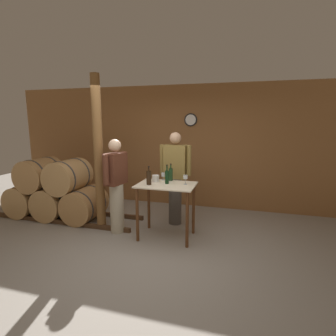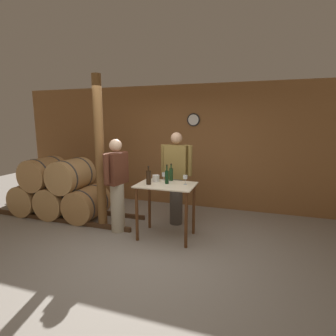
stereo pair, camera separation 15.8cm
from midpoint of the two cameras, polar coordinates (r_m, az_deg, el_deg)
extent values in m
plane|color=gray|center=(3.96, -6.39, -18.86)|extent=(14.00, 14.00, 0.00)
cube|color=brown|center=(5.91, 2.68, 4.67)|extent=(8.40, 0.05, 2.70)
cylinder|color=black|center=(5.81, 4.18, 10.42)|extent=(0.28, 0.03, 0.28)
cylinder|color=white|center=(5.80, 4.15, 10.42)|extent=(0.23, 0.01, 0.23)
cube|color=#4C331E|center=(5.67, -25.74, -10.22)|extent=(3.51, 0.06, 0.08)
cube|color=#4C331E|center=(6.11, -21.92, -8.48)|extent=(3.51, 0.06, 0.08)
cylinder|color=tan|center=(6.24, -28.70, -5.94)|extent=(0.64, 0.77, 0.64)
cylinder|color=#38383D|center=(6.09, -30.21, -6.47)|extent=(0.65, 0.03, 0.65)
cylinder|color=#38383D|center=(6.40, -27.26, -5.44)|extent=(0.65, 0.03, 0.65)
cylinder|color=tan|center=(5.80, -23.95, -6.72)|extent=(0.64, 0.77, 0.64)
cylinder|color=#38383D|center=(5.64, -25.44, -7.32)|extent=(0.65, 0.03, 0.65)
cylinder|color=#38383D|center=(5.97, -22.55, -6.15)|extent=(0.65, 0.03, 0.65)
cylinder|color=#AD7F4C|center=(5.41, -18.45, -7.56)|extent=(0.64, 0.77, 0.64)
cylinder|color=#38383D|center=(5.23, -19.87, -8.25)|extent=(0.65, 0.03, 0.65)
cylinder|color=#38383D|center=(5.59, -17.13, -6.90)|extent=(0.65, 0.03, 0.65)
cylinder|color=#AD7F4C|center=(5.90, -26.83, -1.25)|extent=(0.64, 0.77, 0.64)
cylinder|color=#38383D|center=(5.73, -28.37, -1.68)|extent=(0.65, 0.03, 0.65)
cylinder|color=#38383D|center=(6.06, -25.37, -0.84)|extent=(0.65, 0.03, 0.65)
cylinder|color=tan|center=(5.47, -21.67, -1.68)|extent=(0.64, 0.77, 0.64)
cylinder|color=#38383D|center=(5.29, -23.17, -2.17)|extent=(0.65, 0.03, 0.65)
cylinder|color=#38383D|center=(5.65, -20.26, -1.23)|extent=(0.65, 0.03, 0.65)
cube|color=beige|center=(4.26, -1.44, -3.68)|extent=(0.93, 0.66, 0.02)
cylinder|color=#593319|center=(4.29, -7.78, -10.04)|extent=(0.05, 0.05, 0.89)
cylinder|color=#593319|center=(4.05, 3.05, -11.21)|extent=(0.05, 0.05, 0.89)
cylinder|color=#593319|center=(4.76, -5.17, -7.91)|extent=(0.05, 0.05, 0.89)
cylinder|color=#593319|center=(4.54, 4.58, -8.80)|extent=(0.05, 0.05, 0.89)
cylinder|color=brown|center=(4.73, -15.84, 2.89)|extent=(0.16, 0.16, 2.70)
cylinder|color=black|center=(4.22, -5.27, -2.15)|extent=(0.08, 0.08, 0.22)
cylinder|color=black|center=(4.19, -5.30, -0.12)|extent=(0.02, 0.02, 0.08)
cylinder|color=black|center=(4.18, -5.31, 0.27)|extent=(0.03, 0.03, 0.02)
cylinder|color=black|center=(4.27, -1.29, -2.01)|extent=(0.07, 0.07, 0.21)
cylinder|color=black|center=(4.24, -1.30, 0.05)|extent=(0.02, 0.02, 0.10)
cylinder|color=black|center=(4.24, -1.30, 0.58)|extent=(0.03, 0.03, 0.02)
cylinder|color=#193819|center=(4.48, -0.41, -1.41)|extent=(0.07, 0.07, 0.22)
cylinder|color=#193819|center=(4.46, -0.41, 0.45)|extent=(0.02, 0.02, 0.08)
cylinder|color=black|center=(4.45, -0.41, 0.84)|extent=(0.03, 0.03, 0.02)
cylinder|color=silver|center=(4.54, -2.07, -2.63)|extent=(0.06, 0.06, 0.00)
cylinder|color=silver|center=(4.54, -2.07, -2.22)|extent=(0.01, 0.01, 0.06)
cylinder|color=silver|center=(4.52, -2.07, -1.42)|extent=(0.06, 0.06, 0.07)
cylinder|color=silver|center=(4.25, 2.75, -3.56)|extent=(0.06, 0.06, 0.00)
cylinder|color=silver|center=(4.24, 2.75, -2.94)|extent=(0.01, 0.01, 0.09)
cylinder|color=silver|center=(4.22, 2.76, -1.96)|extent=(0.07, 0.07, 0.06)
cylinder|color=white|center=(4.44, -3.73, -2.26)|extent=(0.12, 0.12, 0.11)
cylinder|color=#4C4742|center=(4.96, 0.64, -7.17)|extent=(0.24, 0.24, 0.88)
cube|color=olive|center=(4.78, 0.66, 1.38)|extent=(0.40, 0.22, 0.61)
sphere|color=tan|center=(4.74, 0.67, 6.54)|extent=(0.21, 0.21, 0.21)
cylinder|color=olive|center=(4.72, 3.59, 1.62)|extent=(0.09, 0.09, 0.55)
cylinder|color=olive|center=(4.85, -2.20, 1.87)|extent=(0.09, 0.09, 0.55)
cylinder|color=#B7AD93|center=(4.69, -12.00, -8.54)|extent=(0.24, 0.24, 0.86)
cube|color=#592D1E|center=(4.52, -12.33, -0.15)|extent=(0.29, 0.43, 0.53)
sphere|color=beige|center=(4.47, -12.52, 4.79)|extent=(0.21, 0.21, 0.21)
cylinder|color=#592D1E|center=(4.33, -14.38, -0.34)|extent=(0.09, 0.09, 0.48)
cylinder|color=#592D1E|center=(4.71, -10.47, 0.66)|extent=(0.09, 0.09, 0.48)
camera|label=1|loc=(0.08, -91.06, -0.19)|focal=28.00mm
camera|label=2|loc=(0.08, 88.94, 0.19)|focal=28.00mm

